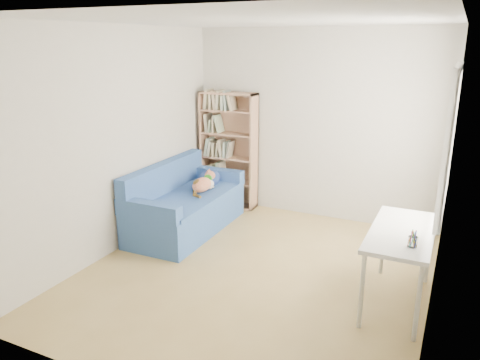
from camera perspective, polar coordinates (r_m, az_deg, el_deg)
name	(u,v)px	position (r m, az deg, el deg)	size (l,w,h in m)	color
ground	(255,273)	(5.17, 1.88, -11.26)	(4.00, 4.00, 0.00)	#9B7E46
room_shell	(267,124)	(4.63, 3.37, 6.87)	(3.54, 4.04, 2.62)	silver
sofa	(185,205)	(6.22, -6.75, -3.07)	(0.88, 1.80, 0.88)	navy
bookshelf	(229,155)	(6.98, -1.38, 3.12)	(0.85, 0.27, 1.71)	tan
desk	(402,238)	(4.59, 19.10, -6.66)	(0.56, 1.21, 0.75)	white
pen_cup	(413,240)	(4.22, 20.33, -6.93)	(0.08, 0.08, 0.15)	white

